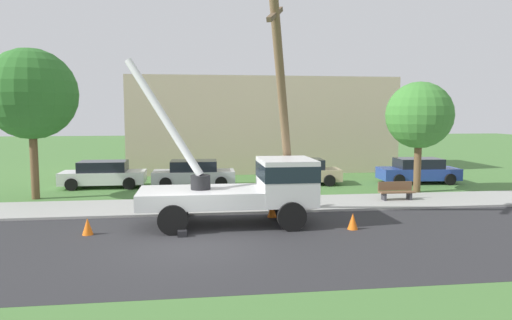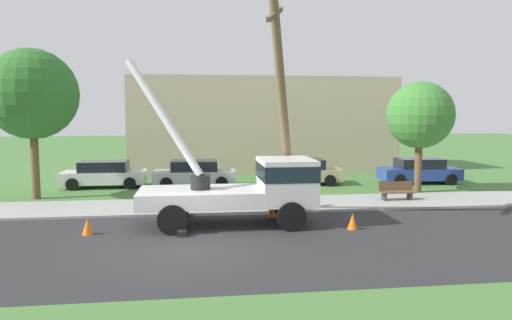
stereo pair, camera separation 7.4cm
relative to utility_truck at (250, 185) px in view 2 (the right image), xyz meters
The scene contains 16 objects.
ground_plane 9.83m from the utility_truck, 102.83° to the left, with size 120.00×120.00×0.00m, color #477538.
road_asphalt 3.60m from the utility_truck, 130.70° to the right, with size 80.00×8.20×0.01m, color #2B2B2D.
sidewalk_strip 4.14m from the utility_truck, 123.48° to the left, with size 80.00×3.36×0.10m, color #9E9E99.
utility_truck is the anchor object (origin of this frame).
leaning_utility_pole 3.24m from the utility_truck, 27.42° to the left, with size 1.85×3.79×8.44m.
traffic_cone_ahead 3.79m from the utility_truck, 20.82° to the right, with size 0.36×0.36×0.56m, color orange.
traffic_cone_behind 5.67m from the utility_truck, behind, with size 0.36×0.36×0.56m, color orange.
traffic_cone_curbside 1.76m from the utility_truck, 45.43° to the left, with size 0.36×0.36×0.56m, color orange.
parked_sedan_white 11.59m from the utility_truck, 126.31° to the left, with size 4.40×2.03×1.42m.
parked_sedan_silver 9.26m from the utility_truck, 102.69° to the left, with size 4.44×2.09×1.42m.
parked_sedan_tan 9.90m from the utility_truck, 66.52° to the left, with size 4.52×2.23×1.42m.
parked_sedan_blue 13.74m from the utility_truck, 38.76° to the left, with size 4.50×2.19×1.42m.
park_bench 7.83m from the utility_truck, 25.40° to the left, with size 1.60×0.45×0.90m.
roadside_tree_near 11.74m from the utility_truck, 146.39° to the left, with size 4.15×4.15×6.94m.
roadside_tree_far 11.05m from the utility_truck, 31.67° to the left, with size 3.32×3.32×5.55m.
lowrise_building_backdrop 16.82m from the utility_truck, 80.63° to the left, with size 18.00×6.00×6.40m, color #C6B293.
Camera 2 is at (0.25, -13.94, 3.97)m, focal length 32.76 mm.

